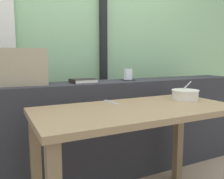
{
  "coord_description": "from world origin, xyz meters",
  "views": [
    {
      "loc": [
        -0.8,
        -1.2,
        1.03
      ],
      "look_at": [
        -0.01,
        0.37,
        0.79
      ],
      "focal_mm": 37.52,
      "sensor_mm": 36.0,
      "label": 1
    }
  ],
  "objects_px": {
    "throw_pillow": "(24,67)",
    "soup_bowl": "(185,95)",
    "juice_glass": "(128,75)",
    "coaster_square": "(128,80)",
    "fork_utensil": "(111,102)",
    "breakfast_table": "(137,126)",
    "closed_book": "(83,81)"
  },
  "relations": [
    {
      "from": "closed_book",
      "to": "fork_utensil",
      "type": "distance_m",
      "value": 0.37
    },
    {
      "from": "coaster_square",
      "to": "fork_utensil",
      "type": "xyz_separation_m",
      "value": [
        -0.35,
        -0.38,
        -0.1
      ]
    },
    {
      "from": "throw_pillow",
      "to": "soup_bowl",
      "type": "height_order",
      "value": "throw_pillow"
    },
    {
      "from": "closed_book",
      "to": "fork_utensil",
      "type": "relative_size",
      "value": 1.19
    },
    {
      "from": "breakfast_table",
      "to": "soup_bowl",
      "type": "xyz_separation_m",
      "value": [
        0.44,
        0.06,
        0.16
      ]
    },
    {
      "from": "coaster_square",
      "to": "juice_glass",
      "type": "bearing_deg",
      "value": 0.0
    },
    {
      "from": "coaster_square",
      "to": "fork_utensil",
      "type": "relative_size",
      "value": 0.59
    },
    {
      "from": "closed_book",
      "to": "throw_pillow",
      "type": "distance_m",
      "value": 0.45
    },
    {
      "from": "juice_glass",
      "to": "closed_book",
      "type": "height_order",
      "value": "juice_glass"
    },
    {
      "from": "juice_glass",
      "to": "soup_bowl",
      "type": "distance_m",
      "value": 0.56
    },
    {
      "from": "juice_glass",
      "to": "fork_utensil",
      "type": "xyz_separation_m",
      "value": [
        -0.35,
        -0.38,
        -0.15
      ]
    },
    {
      "from": "closed_book",
      "to": "throw_pillow",
      "type": "bearing_deg",
      "value": 177.15
    },
    {
      "from": "throw_pillow",
      "to": "soup_bowl",
      "type": "bearing_deg",
      "value": -26.55
    },
    {
      "from": "juice_glass",
      "to": "coaster_square",
      "type": "bearing_deg",
      "value": 0.0
    },
    {
      "from": "breakfast_table",
      "to": "soup_bowl",
      "type": "height_order",
      "value": "soup_bowl"
    },
    {
      "from": "breakfast_table",
      "to": "fork_utensil",
      "type": "bearing_deg",
      "value": 109.65
    },
    {
      "from": "throw_pillow",
      "to": "soup_bowl",
      "type": "relative_size",
      "value": 1.67
    },
    {
      "from": "fork_utensil",
      "to": "throw_pillow",
      "type": "bearing_deg",
      "value": 140.38
    },
    {
      "from": "coaster_square",
      "to": "soup_bowl",
      "type": "height_order",
      "value": "soup_bowl"
    },
    {
      "from": "breakfast_table",
      "to": "closed_book",
      "type": "bearing_deg",
      "value": 104.85
    },
    {
      "from": "coaster_square",
      "to": "soup_bowl",
      "type": "relative_size",
      "value": 0.52
    },
    {
      "from": "coaster_square",
      "to": "throw_pillow",
      "type": "distance_m",
      "value": 0.87
    },
    {
      "from": "juice_glass",
      "to": "throw_pillow",
      "type": "xyz_separation_m",
      "value": [
        -0.86,
        -0.01,
        0.08
      ]
    },
    {
      "from": "breakfast_table",
      "to": "fork_utensil",
      "type": "distance_m",
      "value": 0.25
    },
    {
      "from": "closed_book",
      "to": "breakfast_table",
      "type": "bearing_deg",
      "value": -75.15
    },
    {
      "from": "coaster_square",
      "to": "throw_pillow",
      "type": "height_order",
      "value": "throw_pillow"
    },
    {
      "from": "juice_glass",
      "to": "closed_book",
      "type": "distance_m",
      "value": 0.43
    },
    {
      "from": "fork_utensil",
      "to": "breakfast_table",
      "type": "bearing_deg",
      "value": -74.0
    },
    {
      "from": "breakfast_table",
      "to": "throw_pillow",
      "type": "height_order",
      "value": "throw_pillow"
    },
    {
      "from": "juice_glass",
      "to": "throw_pillow",
      "type": "bearing_deg",
      "value": -179.14
    },
    {
      "from": "closed_book",
      "to": "soup_bowl",
      "type": "height_order",
      "value": "soup_bowl"
    },
    {
      "from": "coaster_square",
      "to": "throw_pillow",
      "type": "relative_size",
      "value": 0.31
    }
  ]
}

